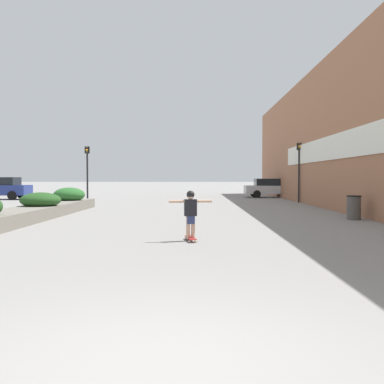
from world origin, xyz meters
TOP-DOWN VIEW (x-y plane):
  - ground_plane at (0.00, 0.00)m, footprint 300.00×300.00m
  - building_wall_right at (7.19, 18.62)m, footprint 0.67×42.88m
  - planter_box at (-6.11, 13.58)m, footprint 1.69×12.70m
  - skateboard at (0.12, 7.22)m, footprint 0.34×0.79m
  - skateboarder at (0.12, 7.22)m, footprint 1.11×0.30m
  - trash_bin at (6.28, 12.76)m, footprint 0.55×0.55m
  - car_leftmost at (6.33, 31.14)m, footprint 4.45×2.02m
  - traffic_light_left at (-6.78, 23.71)m, footprint 0.28×0.30m
  - traffic_light_right at (6.78, 23.74)m, footprint 0.28×0.30m

SIDE VIEW (x-z plane):
  - ground_plane at x=0.00m, z-range 0.00..0.00m
  - skateboard at x=0.12m, z-range 0.02..0.11m
  - planter_box at x=-6.11m, z-range -0.17..0.94m
  - trash_bin at x=6.28m, z-range 0.00..0.93m
  - car_leftmost at x=6.33m, z-range 0.03..1.55m
  - skateboarder at x=0.12m, z-range 0.22..1.41m
  - traffic_light_left at x=-6.78m, z-range 0.64..4.25m
  - traffic_light_right at x=6.78m, z-range 0.66..4.48m
  - building_wall_right at x=7.19m, z-range -0.01..7.84m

